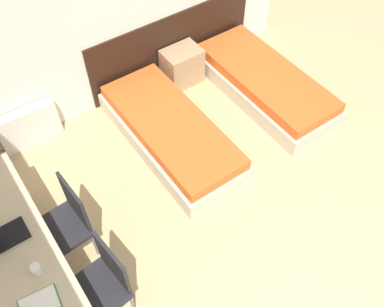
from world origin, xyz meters
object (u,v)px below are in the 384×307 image
Objects in this scene: chair_near_laptop at (65,222)px; chair_near_notebook at (101,283)px; bed_near_door at (265,83)px; nightstand at (182,66)px; bed_near_window at (171,132)px.

chair_near_notebook is at bearing -93.84° from chair_near_laptop.
bed_near_door is at bearing 17.90° from chair_near_notebook.
bed_near_door is 2.17× the size of chair_near_notebook.
chair_near_notebook reaches higher than nightstand.
chair_near_laptop and chair_near_notebook have the same top height.
bed_near_window is at bearing -131.30° from nightstand.
bed_near_door is 1.12m from nightstand.
nightstand is (0.74, 0.84, 0.07)m from bed_near_window.
chair_near_notebook is at bearing -139.66° from bed_near_window.
bed_near_window is 1.00× the size of bed_near_door.
bed_near_door is at bearing 7.50° from chair_near_laptop.
chair_near_notebook reaches higher than bed_near_door.
bed_near_window is 2.17× the size of chair_near_notebook.
chair_near_notebook is (-2.29, -2.16, 0.26)m from nightstand.
chair_near_notebook is at bearing -156.44° from bed_near_door.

